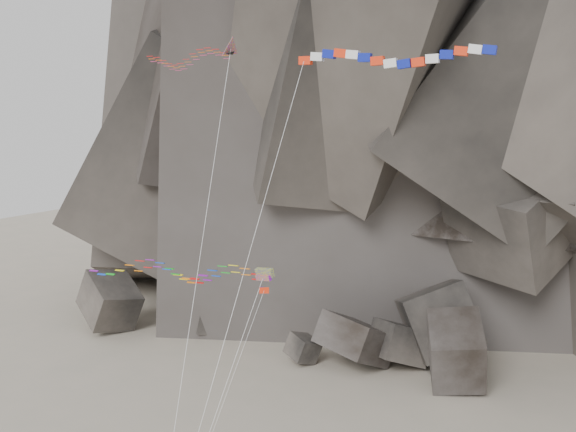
% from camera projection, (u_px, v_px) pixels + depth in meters
% --- Properties ---
extents(headland, '(110.00, 70.00, 84.00)m').
position_uv_depth(headland, '(509.00, 8.00, 101.61)').
color(headland, '#534B44').
rests_on(headland, ground).
extents(boulder_field, '(85.10, 15.69, 10.23)m').
position_uv_depth(boulder_field, '(419.00, 348.00, 76.90)').
color(boulder_field, '#47423F').
rests_on(boulder_field, ground).
extents(delta_kite, '(11.96, 16.28, 31.12)m').
position_uv_depth(delta_kite, '(184.00, 59.00, 50.87)').
color(delta_kite, red).
rests_on(delta_kite, ground).
extents(banner_kite, '(13.69, 15.53, 29.86)m').
position_uv_depth(banner_kite, '(391.00, 59.00, 42.73)').
color(banner_kite, red).
rests_on(banner_kite, ground).
extents(parafoil_kite, '(14.67, 13.36, 16.00)m').
position_uv_depth(parafoil_kite, '(169.00, 270.00, 49.71)').
color(parafoil_kite, '#D1DB0C').
rests_on(parafoil_kite, ground).
extents(pennant_kite, '(1.57, 10.45, 15.41)m').
position_uv_depth(pennant_kite, '(245.00, 341.00, 42.96)').
color(pennant_kite, red).
rests_on(pennant_kite, ground).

